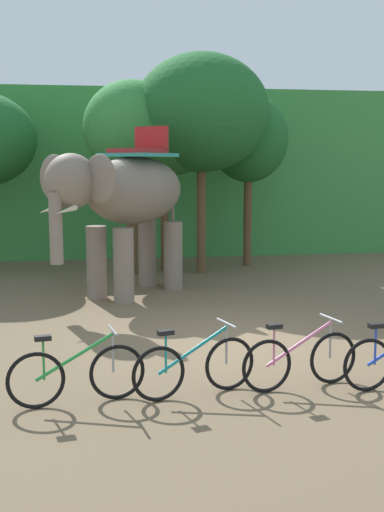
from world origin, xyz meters
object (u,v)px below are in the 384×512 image
tree_far_left (249,140)px  elephant (126,198)px  tree_center_left (131,130)px  bike_teal (195,366)px  bike_pink (300,360)px  tree_left (201,113)px  bike_green (77,374)px  tree_right (164,134)px

tree_far_left → elephant: (-3.71, -3.85, -1.41)m
tree_center_left → elephant: 3.40m
bike_teal → tree_far_left: bearing=72.6°
tree_center_left → bike_teal: bearing=-89.1°
bike_pink → bike_teal: bearing=-177.5°
tree_left → bike_green: (-3.15, -9.25, -3.86)m
tree_right → bike_green: (-2.21, -9.71, -3.34)m
tree_left → bike_green: bearing=-108.8°
tree_right → tree_left: 1.17m
elephant → tree_far_left: bearing=46.1°
bike_green → tree_left: bearing=71.2°
tree_left → bike_teal: tree_left is taller
tree_right → bike_teal: (-0.73, -9.65, -3.34)m
elephant → bike_teal: size_ratio=2.28×
tree_center_left → tree_far_left: 3.48m
elephant → bike_green: size_ratio=2.23×
tree_right → bike_pink: (0.69, -9.59, -3.34)m
tree_center_left → bike_pink: tree_center_left is taller
bike_green → bike_teal: same height
tree_far_left → bike_green: tree_far_left is taller
bike_green → bike_teal: (1.48, 0.06, 0.00)m
tree_center_left → tree_right: 0.93m
tree_right → tree_center_left: bearing=-163.7°
bike_pink → tree_center_left: bearing=99.6°
elephant → bike_green: bearing=-98.7°
bike_green → tree_center_left: bearing=82.0°
bike_green → bike_pink: 2.91m
elephant → tree_center_left: bearing=83.5°
tree_right → tree_far_left: (2.48, 0.61, -0.12)m
tree_center_left → elephant: (-0.34, -2.98, -1.61)m
tree_left → elephant: tree_left is taller
tree_left → elephant: size_ratio=1.54×
tree_center_left → tree_right: (0.89, 0.26, -0.08)m
tree_left → elephant: bearing=-128.0°
tree_left → tree_far_left: size_ratio=1.19×
tree_far_left → bike_green: size_ratio=2.87×
tree_center_left → elephant: tree_center_left is taller
tree_left → elephant: (-2.16, -2.77, -2.04)m
tree_center_left → tree_left: bearing=-6.5°
elephant → bike_green: elephant is taller
tree_left → tree_far_left: tree_left is taller
tree_right → bike_green: tree_right is taller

